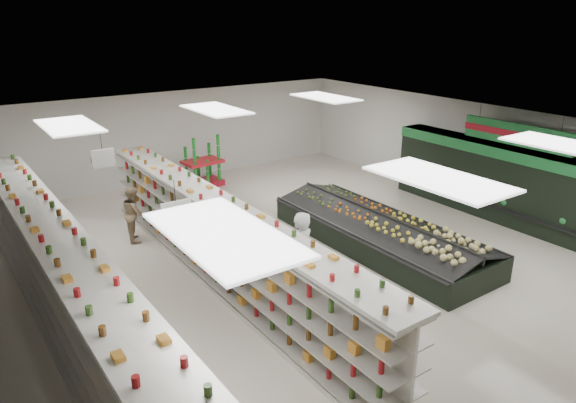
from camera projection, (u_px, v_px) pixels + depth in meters
floor at (297, 261)px, 12.65m from camera, size 16.00×16.00×0.00m
ceiling at (297, 133)px, 11.55m from camera, size 14.00×16.00×0.02m
wall_back at (166, 137)px, 18.28m from camera, size 14.00×0.02×3.20m
wall_right at (481, 156)px, 15.84m from camera, size 0.02×16.00×3.20m
produce_wall_case at (514, 182)px, 14.56m from camera, size 0.93×8.00×2.20m
aisle_sign_near at (176, 213)px, 8.13m from camera, size 0.52×0.06×0.75m
aisle_sign_far at (103, 158)px, 11.22m from camera, size 0.52×0.06×0.75m
hortifruti_banner at (516, 134)px, 13.92m from camera, size 0.12×3.20×0.95m
gondola_left at (65, 291)px, 9.33m from camera, size 1.19×12.34×2.14m
gondola_center at (219, 245)px, 11.38m from camera, size 0.91×11.31×1.96m
produce_island at (379, 231)px, 13.31m from camera, size 2.31×6.30×0.94m
soda_endcap at (203, 164)px, 17.90m from camera, size 1.38×0.99×1.67m
shopper_main at (300, 257)px, 10.62m from camera, size 0.79×0.59×1.98m
shopper_background at (134, 213)px, 13.59m from camera, size 0.62×0.82×1.50m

